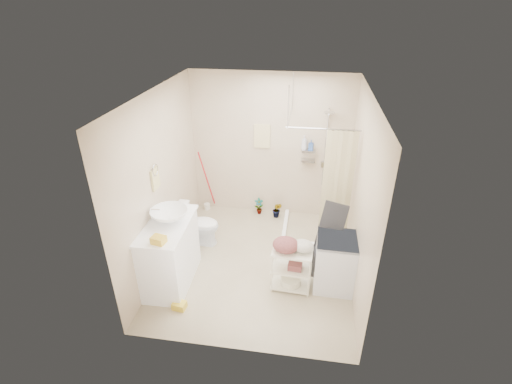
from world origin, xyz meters
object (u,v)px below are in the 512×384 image
(laundry_rack, at_px, (292,266))
(washing_machine, at_px, (335,262))
(toilet, at_px, (198,224))
(vanity, at_px, (169,253))

(laundry_rack, bearing_deg, washing_machine, 17.63)
(toilet, xyz_separation_m, laundry_rack, (1.59, -0.86, 0.03))
(vanity, bearing_deg, laundry_rack, 2.51)
(washing_machine, distance_m, laundry_rack, 0.61)
(toilet, bearing_deg, laundry_rack, -116.67)
(vanity, xyz_separation_m, toilet, (0.12, 0.98, -0.14))
(toilet, relative_size, washing_machine, 0.88)
(toilet, relative_size, laundry_rack, 0.93)
(laundry_rack, bearing_deg, toilet, 155.21)
(vanity, relative_size, toilet, 1.58)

